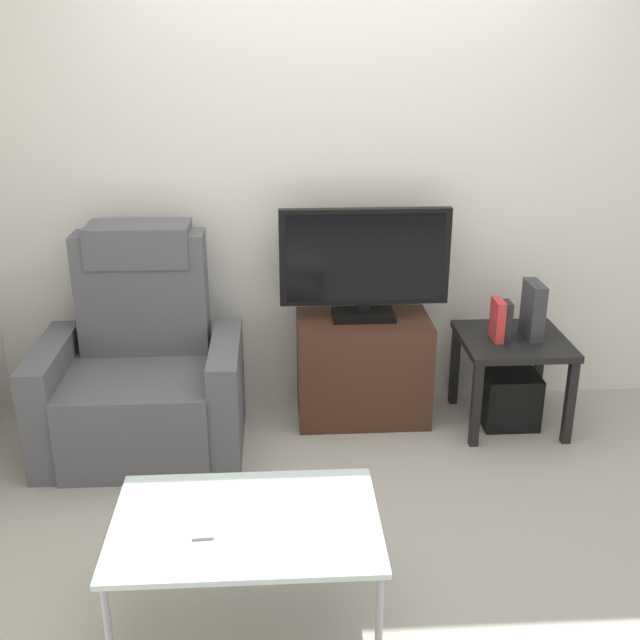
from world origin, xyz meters
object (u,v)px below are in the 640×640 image
(side_table, at_px, (512,351))
(coffee_table, at_px, (246,527))
(television, at_px, (365,261))
(cell_phone, at_px, (203,525))
(subwoofer_box, at_px, (508,397))
(book_middle, at_px, (506,321))
(game_console, at_px, (533,310))
(recliner_armchair, at_px, (142,374))
(tv_stand, at_px, (363,368))
(book_leftmost, at_px, (497,320))

(side_table, xyz_separation_m, coffee_table, (-1.34, -1.43, -0.00))
(television, height_order, cell_phone, television)
(coffee_table, distance_m, cell_phone, 0.15)
(television, xyz_separation_m, subwoofer_box, (0.77, -0.13, -0.72))
(book_middle, relative_size, cell_phone, 1.35)
(side_table, relative_size, coffee_table, 0.60)
(side_table, relative_size, game_console, 1.86)
(coffee_table, bearing_deg, game_console, 45.23)
(side_table, bearing_deg, subwoofer_box, -135.00)
(television, distance_m, book_middle, 0.78)
(subwoofer_box, bearing_deg, side_table, 45.00)
(television, bearing_deg, recliner_armchair, -168.81)
(tv_stand, bearing_deg, recliner_armchair, -169.74)
(coffee_table, bearing_deg, recliner_armchair, 112.63)
(recliner_armchair, bearing_deg, subwoofer_box, 13.87)
(tv_stand, xyz_separation_m, subwoofer_box, (0.77, -0.11, -0.14))
(television, bearing_deg, side_table, -9.77)
(subwoofer_box, relative_size, cell_phone, 1.92)
(coffee_table, height_order, cell_phone, cell_phone)
(television, bearing_deg, cell_phone, -114.09)
(side_table, bearing_deg, book_middle, -159.90)
(subwoofer_box, xyz_separation_m, coffee_table, (-1.34, -1.43, 0.26))
(television, height_order, game_console, television)
(book_leftmost, height_order, cell_phone, book_leftmost)
(side_table, distance_m, subwoofer_box, 0.26)
(tv_stand, relative_size, television, 0.80)
(book_leftmost, bearing_deg, game_console, 8.97)
(book_middle, bearing_deg, tv_stand, 169.42)
(side_table, bearing_deg, cell_phone, -135.46)
(recliner_armchair, distance_m, cell_phone, 1.42)
(game_console, bearing_deg, subwoofer_box, -173.66)
(television, xyz_separation_m, cell_phone, (-0.71, -1.58, -0.43))
(television, relative_size, side_table, 1.61)
(coffee_table, bearing_deg, subwoofer_box, 46.90)
(side_table, height_order, coffee_table, side_table)
(television, distance_m, coffee_table, 1.72)
(recliner_armchair, distance_m, subwoofer_box, 1.91)
(side_table, relative_size, book_middle, 2.66)
(recliner_armchair, height_order, game_console, recliner_armchair)
(television, distance_m, subwoofer_box, 1.06)
(side_table, bearing_deg, game_console, 6.34)
(recliner_armchair, distance_m, book_leftmost, 1.81)
(subwoofer_box, xyz_separation_m, cell_phone, (-1.47, -1.45, 0.30))
(recliner_armchair, xyz_separation_m, book_middle, (1.84, 0.07, 0.21))
(recliner_armchair, bearing_deg, tv_stand, 21.39)
(side_table, xyz_separation_m, subwoofer_box, (-0.00, -0.00, -0.26))
(book_middle, relative_size, game_console, 0.70)
(subwoofer_box, distance_m, book_leftmost, 0.46)
(game_console, bearing_deg, book_middle, -168.28)
(side_table, height_order, subwoofer_box, side_table)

